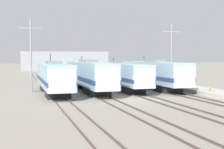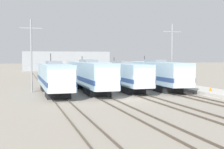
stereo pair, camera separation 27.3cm
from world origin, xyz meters
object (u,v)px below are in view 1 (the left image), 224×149
(locomotive_center_right, at_px, (123,75))
(catenary_tower_right, at_px, (172,53))
(locomotive_far_right, at_px, (155,74))
(catenary_tower_left, at_px, (31,53))
(traffic_cone, at_px, (210,89))
(locomotive_far_left, at_px, (54,77))
(locomotive_center_left, at_px, (89,75))

(locomotive_center_right, distance_m, catenary_tower_right, 8.62)
(locomotive_far_right, relative_size, catenary_tower_left, 1.83)
(locomotive_center_right, height_order, catenary_tower_right, catenary_tower_right)
(catenary_tower_right, xyz_separation_m, traffic_cone, (0.70, -8.96, -4.51))
(catenary_tower_left, relative_size, catenary_tower_right, 1.00)
(locomotive_far_right, bearing_deg, locomotive_center_right, 175.94)
(locomotive_far_left, bearing_deg, catenary_tower_right, 8.74)
(catenary_tower_left, bearing_deg, locomotive_far_left, -46.09)
(locomotive_center_left, relative_size, catenary_tower_right, 2.08)
(locomotive_far_left, xyz_separation_m, locomotive_center_left, (4.92, 1.94, 0.08))
(locomotive_far_right, relative_size, traffic_cone, 32.20)
(locomotive_center_right, xyz_separation_m, traffic_cone, (8.71, -8.27, -1.40))
(catenary_tower_right, bearing_deg, traffic_cone, -85.52)
(locomotive_far_left, xyz_separation_m, catenary_tower_left, (-2.64, 2.74, 3.08))
(locomotive_center_left, bearing_deg, locomotive_far_right, -1.34)
(locomotive_center_left, distance_m, locomotive_center_right, 4.92)
(locomotive_far_right, bearing_deg, locomotive_center_left, 178.66)
(locomotive_far_right, distance_m, catenary_tower_left, 17.68)
(catenary_tower_left, distance_m, traffic_cone, 23.44)
(locomotive_center_right, height_order, traffic_cone, locomotive_center_right)
(traffic_cone, bearing_deg, catenary_tower_right, 94.48)
(locomotive_far_left, distance_m, locomotive_far_right, 14.84)
(locomotive_far_left, bearing_deg, traffic_cone, -18.52)
(traffic_cone, bearing_deg, catenary_tower_left, 157.08)
(locomotive_center_left, height_order, locomotive_far_right, locomotive_far_right)
(locomotive_far_right, xyz_separation_m, catenary_tower_left, (-17.39, 1.04, 3.02))
(locomotive_far_left, relative_size, traffic_cone, 30.88)
(catenary_tower_left, relative_size, traffic_cone, 17.58)
(locomotive_far_left, bearing_deg, locomotive_center_right, 11.80)
(catenary_tower_left, xyz_separation_m, catenary_tower_right, (20.48, 0.00, 0.00))
(locomotive_far_left, height_order, traffic_cone, locomotive_far_left)
(locomotive_far_right, relative_size, catenary_tower_right, 1.83)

